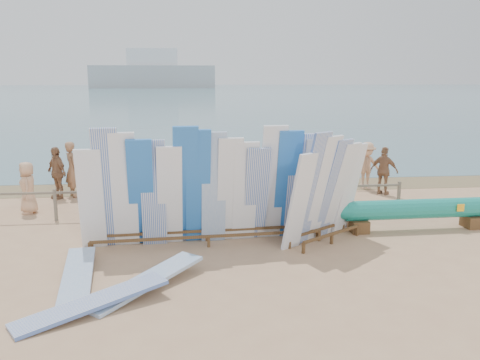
{
  "coord_description": "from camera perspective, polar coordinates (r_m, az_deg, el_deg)",
  "views": [
    {
      "loc": [
        -0.31,
        -11.24,
        3.97
      ],
      "look_at": [
        1.15,
        2.5,
        1.16
      ],
      "focal_mm": 38.0,
      "sensor_mm": 36.0,
      "label": 1
    }
  ],
  "objects": [
    {
      "name": "beachgoer_9",
      "position": [
        18.72,
        14.04,
        1.56
      ],
      "size": [
        1.12,
        0.52,
        1.7
      ],
      "primitive_type": "imported",
      "rotation": [
        0.0,
        0.0,
        0.06
      ],
      "color": "tan",
      "rests_on": "ground"
    },
    {
      "name": "beachgoer_extra_1",
      "position": [
        17.83,
        -19.89,
        0.78
      ],
      "size": [
        1.01,
        1.04,
        1.73
      ],
      "primitive_type": "imported",
      "rotation": [
        0.0,
        0.0,
        5.46
      ],
      "color": "#8C6042",
      "rests_on": "ground"
    },
    {
      "name": "beachgoer_7",
      "position": [
        16.79,
        -0.21,
        0.59
      ],
      "size": [
        0.64,
        0.45,
        1.58
      ],
      "primitive_type": "imported",
      "rotation": [
        0.0,
        0.0,
        2.89
      ],
      "color": "#8C6042",
      "rests_on": "ground"
    },
    {
      "name": "beachgoer_6",
      "position": [
        15.69,
        8.76,
        -0.26
      ],
      "size": [
        0.7,
        0.87,
        1.61
      ],
      "primitive_type": "imported",
      "rotation": [
        0.0,
        0.0,
        2.06
      ],
      "color": "tan",
      "rests_on": "ground"
    },
    {
      "name": "flat_board_a",
      "position": [
        10.77,
        -17.73,
        -10.7
      ],
      "size": [
        0.88,
        2.75,
        0.23
      ],
      "primitive_type": "cube",
      "rotation": [
        0.06,
        0.0,
        0.12
      ],
      "color": "#81A2CE",
      "rests_on": "ground"
    },
    {
      "name": "main_surfboard_rack",
      "position": [
        12.05,
        -3.75,
        -1.26
      ],
      "size": [
        5.89,
        1.11,
        2.91
      ],
      "rotation": [
        0.0,
        0.0,
        0.06
      ],
      "color": "brown",
      "rests_on": "ground"
    },
    {
      "name": "distant_ship",
      "position": [
        191.6,
        -9.77,
        11.74
      ],
      "size": [
        45.0,
        8.0,
        14.0
      ],
      "color": "#999EA3",
      "rests_on": "ocean"
    },
    {
      "name": "wet_sand_strip",
      "position": [
        18.87,
        -4.98,
        -0.68
      ],
      "size": [
        40.0,
        2.6,
        0.01
      ],
      "primitive_type": "cube",
      "color": "olive",
      "rests_on": "ground"
    },
    {
      "name": "beachgoer_11",
      "position": [
        18.19,
        -14.16,
        1.02
      ],
      "size": [
        0.94,
        1.5,
        1.54
      ],
      "primitive_type": "imported",
      "rotation": [
        0.0,
        0.0,
        1.21
      ],
      "color": "beige",
      "rests_on": "ground"
    },
    {
      "name": "beachgoer_10",
      "position": [
        17.99,
        15.88,
        0.99
      ],
      "size": [
        0.99,
        0.96,
        1.65
      ],
      "primitive_type": "imported",
      "rotation": [
        0.0,
        0.0,
        2.4
      ],
      "color": "#8C6042",
      "rests_on": "ground"
    },
    {
      "name": "outrigger_canoe",
      "position": [
        14.16,
        19.27,
        -3.21
      ],
      "size": [
        5.84,
        0.63,
        0.83
      ],
      "rotation": [
        0.0,
        0.0,
        0.02
      ],
      "color": "brown",
      "rests_on": "ground"
    },
    {
      "name": "ground",
      "position": [
        11.93,
        -4.26,
        -7.97
      ],
      "size": [
        160.0,
        160.0,
        0.0
      ],
      "primitive_type": "plane",
      "color": "tan",
      "rests_on": "ground"
    },
    {
      "name": "beach_chair_left",
      "position": [
        15.67,
        -4.12,
        -2.34
      ],
      "size": [
        0.7,
        0.7,
        0.78
      ],
      "rotation": [
        0.0,
        0.0,
        -0.61
      ],
      "color": "red",
      "rests_on": "ground"
    },
    {
      "name": "beachgoer_3",
      "position": [
        16.46,
        -4.41,
        0.59
      ],
      "size": [
        0.64,
        1.18,
        1.72
      ],
      "primitive_type": "imported",
      "rotation": [
        0.0,
        0.0,
        1.4
      ],
      "color": "tan",
      "rests_on": "ground"
    },
    {
      "name": "beach_chair_right",
      "position": [
        15.74,
        2.14,
        -2.16
      ],
      "size": [
        0.76,
        0.77,
        0.87
      ],
      "rotation": [
        0.0,
        0.0,
        0.55
      ],
      "color": "red",
      "rests_on": "ground"
    },
    {
      "name": "flat_board_b",
      "position": [
        10.07,
        -10.45,
        -11.91
      ],
      "size": [
        2.21,
        2.38,
        0.31
      ],
      "primitive_type": "cube",
      "rotation": [
        0.09,
        0.0,
        -0.73
      ],
      "color": "#81A2CE",
      "rests_on": "ground"
    },
    {
      "name": "ocean",
      "position": [
        139.3,
        -6.02,
        9.81
      ],
      "size": [
        320.0,
        240.0,
        0.02
      ],
      "primitive_type": "cube",
      "color": "#436B78",
      "rests_on": "ground"
    },
    {
      "name": "beachgoer_0",
      "position": [
        16.2,
        -22.73,
        -0.8
      ],
      "size": [
        0.53,
        0.82,
        1.54
      ],
      "primitive_type": "imported",
      "rotation": [
        0.0,
        0.0,
        4.95
      ],
      "color": "tan",
      "rests_on": "ground"
    },
    {
      "name": "side_surfboard_rack",
      "position": [
        12.37,
        9.6,
        -1.41
      ],
      "size": [
        2.32,
        1.88,
        2.77
      ],
      "rotation": [
        0.0,
        0.0,
        0.61
      ],
      "color": "brown",
      "rests_on": "ground"
    },
    {
      "name": "fence",
      "position": [
        14.63,
        -4.69,
        -1.72
      ],
      "size": [
        12.08,
        0.08,
        0.9
      ],
      "color": "#6E6553",
      "rests_on": "ground"
    },
    {
      "name": "stroller",
      "position": [
        15.52,
        5.91,
        -1.81
      ],
      "size": [
        0.68,
        0.85,
        1.02
      ],
      "rotation": [
        0.0,
        0.0,
        0.25
      ],
      "color": "red",
      "rests_on": "ground"
    },
    {
      "name": "vendor_table",
      "position": [
        12.95,
        7.06,
        -4.7
      ],
      "size": [
        1.0,
        0.85,
        1.13
      ],
      "rotation": [
        0.0,
        0.0,
        0.34
      ],
      "color": "brown",
      "rests_on": "ground"
    },
    {
      "name": "beachgoer_1",
      "position": [
        17.88,
        -18.32,
        1.14
      ],
      "size": [
        0.66,
        0.78,
        1.87
      ],
      "primitive_type": "imported",
      "rotation": [
        0.0,
        0.0,
        2.08
      ],
      "color": "#8C6042",
      "rests_on": "ground"
    },
    {
      "name": "flat_board_e",
      "position": [
        9.4,
        -16.2,
        -13.97
      ],
      "size": [
        2.59,
        1.89,
        0.32
      ],
      "primitive_type": "cube",
      "rotation": [
        0.09,
        0.0,
        -1.02
      ],
      "color": "silver",
      "rests_on": "ground"
    },
    {
      "name": "beachgoer_5",
      "position": [
        18.24,
        -1.53,
        1.54
      ],
      "size": [
        1.28,
        1.52,
        1.63
      ],
      "primitive_type": "imported",
      "rotation": [
        0.0,
        0.0,
        2.19
      ],
      "color": "beige",
      "rests_on": "ground"
    }
  ]
}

